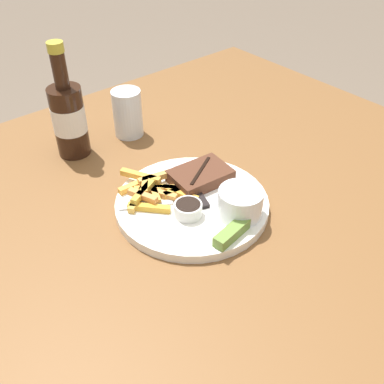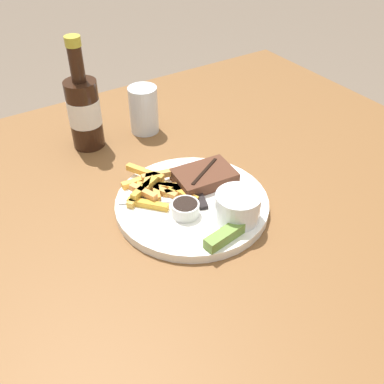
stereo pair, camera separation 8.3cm
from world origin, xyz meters
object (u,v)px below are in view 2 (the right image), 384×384
Objects in this scene: steak_portion at (204,177)px; beer_bottle at (84,110)px; knife_utensil at (195,188)px; pickle_spear at (224,236)px; dinner_plate at (192,204)px; drinking_glass at (144,110)px; coleslaw_cup at (238,205)px; fork_utensil at (152,201)px; dipping_sauce_cup at (185,208)px.

steak_portion is 0.31m from beer_bottle.
pickle_spear is at bearing -175.43° from knife_utensil.
pickle_spear is at bearing -81.67° from beer_bottle.
steak_portion reaches higher than pickle_spear.
dinner_plate is 0.31m from drinking_glass.
drinking_glass is at bearing 88.00° from steak_portion.
pickle_spear is 0.32× the size of beer_bottle.
steak_portion reaches higher than knife_utensil.
drinking_glass is (0.14, -0.01, -0.03)m from beer_bottle.
pickle_spear is at bearing -112.51° from steak_portion.
steak_portion reaches higher than dinner_plate.
drinking_glass reaches higher than knife_utensil.
coleslaw_cup is 0.12m from knife_utensil.
dinner_plate is 1.78× the size of knife_utensil.
pickle_spear is at bearing -41.47° from fork_utensil.
steak_portion is 1.52× the size of coleslaw_cup.
knife_utensil is 0.31m from beer_bottle.
fork_utensil is 0.30m from drinking_glass.
knife_utensil reaches higher than fork_utensil.
knife_utensil is (0.02, 0.03, 0.01)m from dinner_plate.
coleslaw_cup is 0.50× the size of knife_utensil.
dinner_plate is 1.16× the size of beer_bottle.
dipping_sauce_cup is 0.46× the size of drinking_glass.
coleslaw_cup is 0.66× the size of fork_utensil.
steak_portion is at bearing 36.91° from dipping_sauce_cup.
steak_portion is at bearing -65.40° from beer_bottle.
dinner_plate is 0.04m from knife_utensil.
coleslaw_cup is 0.73× the size of drinking_glass.
steak_portion is 0.03m from knife_utensil.
drinking_glass is at bearing 78.48° from dinner_plate.
steak_portion is 0.75× the size of knife_utensil.
coleslaw_cup reaches higher than steak_portion.
knife_utensil is at bearing -97.64° from drinking_glass.
pickle_spear is 0.73× the size of drinking_glass.
steak_portion is 1.00× the size of fork_utensil.
drinking_glass is at bearing 93.77° from fork_utensil.
fork_utensil is 1.11× the size of drinking_glass.
dipping_sauce_cup is 0.09m from pickle_spear.
fork_utensil is at bearing 131.24° from coleslaw_cup.
beer_bottle is at bearing 174.69° from drinking_glass.
pickle_spear is (-0.05, -0.03, -0.02)m from coleslaw_cup.
coleslaw_cup reaches higher than knife_utensil.
knife_utensil is (0.06, 0.05, -0.01)m from dipping_sauce_cup.
dinner_plate is 2.35× the size of fork_utensil.
beer_bottle is at bearing 97.31° from dipping_sauce_cup.
pickle_spear is at bearing -77.96° from dipping_sauce_cup.
pickle_spear is 0.50× the size of knife_utensil.
coleslaw_cup is (0.04, -0.08, 0.04)m from dinner_plate.
coleslaw_cup is at bearing -19.34° from fork_utensil.
fork_utensil is at bearing 179.64° from steak_portion.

